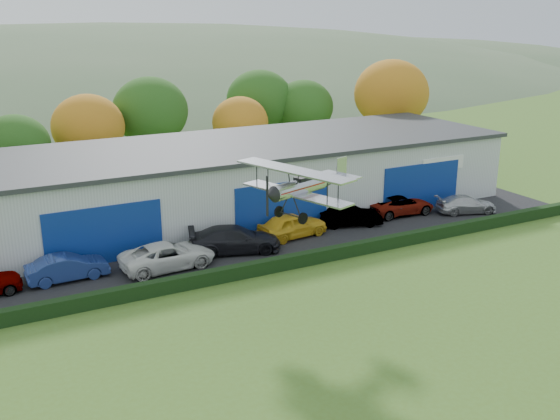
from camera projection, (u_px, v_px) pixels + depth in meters
name	position (u px, v px, depth m)	size (l,w,h in m)	color
apron	(262.00, 242.00, 41.95)	(48.00, 9.00, 0.05)	black
hedge	(298.00, 260.00, 37.78)	(46.00, 0.60, 0.80)	black
hangar	(245.00, 177.00, 47.97)	(40.60, 12.60, 5.30)	#B2B7BC
tree_belt	(143.00, 119.00, 55.97)	(75.70, 13.22, 10.12)	#3D2614
distant_hills	(3.00, 141.00, 143.32)	(430.00, 196.00, 56.00)	#4C6642
car_1	(67.00, 268.00, 35.67)	(1.57, 4.49, 1.48)	navy
car_2	(168.00, 256.00, 37.32)	(2.59, 5.61, 1.56)	silver
car_3	(235.00, 239.00, 39.87)	(2.34, 5.75, 1.67)	black
car_4	(292.00, 225.00, 42.52)	(1.96, 4.88, 1.66)	gold
car_5	(351.00, 216.00, 44.85)	(1.54, 4.42, 1.45)	gray
car_6	(401.00, 205.00, 47.44)	(2.37, 5.13, 1.43)	gray
car_7	(466.00, 204.00, 47.82)	(1.85, 4.56, 1.32)	silver
biplane	(305.00, 184.00, 31.76)	(6.10, 6.88, 2.59)	silver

